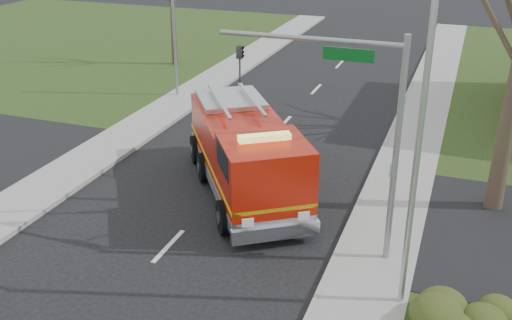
% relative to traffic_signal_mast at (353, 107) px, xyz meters
% --- Properties ---
extents(ground, '(120.00, 120.00, 0.00)m').
position_rel_traffic_signal_mast_xyz_m(ground, '(-5.21, -1.50, -4.71)').
color(ground, black).
rests_on(ground, ground).
extents(sidewalk_right, '(2.40, 80.00, 0.15)m').
position_rel_traffic_signal_mast_xyz_m(sidewalk_right, '(0.99, -1.50, -4.63)').
color(sidewalk_right, '#969691').
rests_on(sidewalk_right, ground).
extents(sidewalk_left, '(2.40, 80.00, 0.15)m').
position_rel_traffic_signal_mast_xyz_m(sidewalk_left, '(-11.41, -1.50, -4.63)').
color(sidewalk_left, '#969691').
rests_on(sidewalk_left, ground).
extents(hedge_corner, '(2.80, 2.00, 0.90)m').
position_rel_traffic_signal_mast_xyz_m(hedge_corner, '(3.79, -2.50, -4.13)').
color(hedge_corner, '#313B15').
rests_on(hedge_corner, lawn_right).
extents(traffic_signal_mast, '(5.29, 0.18, 6.80)m').
position_rel_traffic_signal_mast_xyz_m(traffic_signal_mast, '(0.00, 0.00, 0.00)').
color(traffic_signal_mast, gray).
rests_on(traffic_signal_mast, ground).
extents(streetlight_pole, '(1.48, 0.16, 8.40)m').
position_rel_traffic_signal_mast_xyz_m(streetlight_pole, '(1.93, -2.00, -0.16)').
color(streetlight_pole, '#B7BABF').
rests_on(streetlight_pole, ground).
extents(utility_pole_far, '(0.14, 0.14, 7.00)m').
position_rel_traffic_signal_mast_xyz_m(utility_pole_far, '(-12.01, 12.50, -1.21)').
color(utility_pole_far, gray).
rests_on(utility_pole_far, ground).
extents(fire_engine, '(6.80, 8.24, 3.26)m').
position_rel_traffic_signal_mast_xyz_m(fire_engine, '(-4.25, 2.82, -3.23)').
color(fire_engine, '#AA1607').
rests_on(fire_engine, ground).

